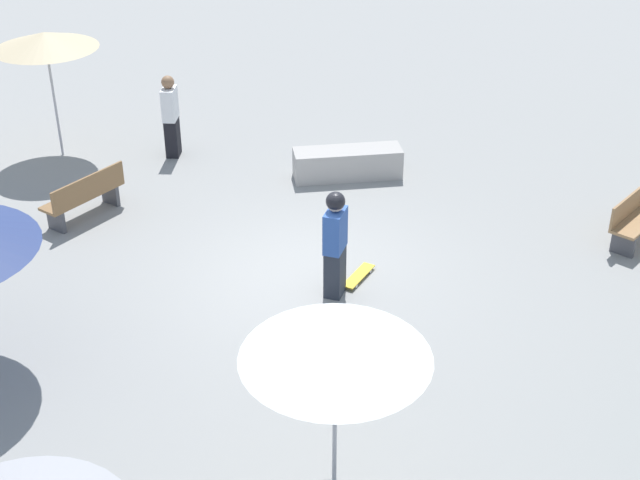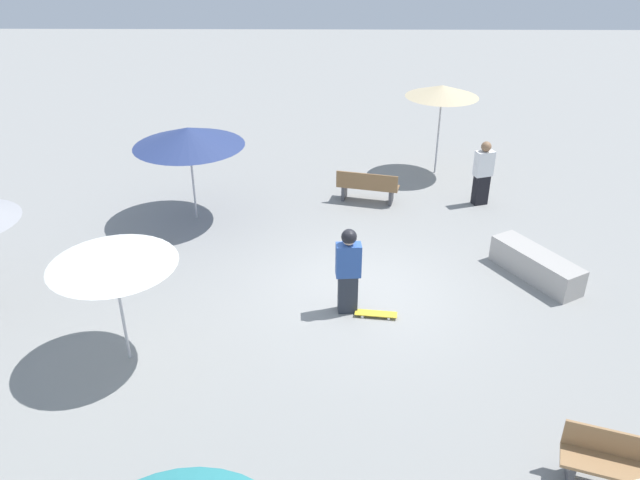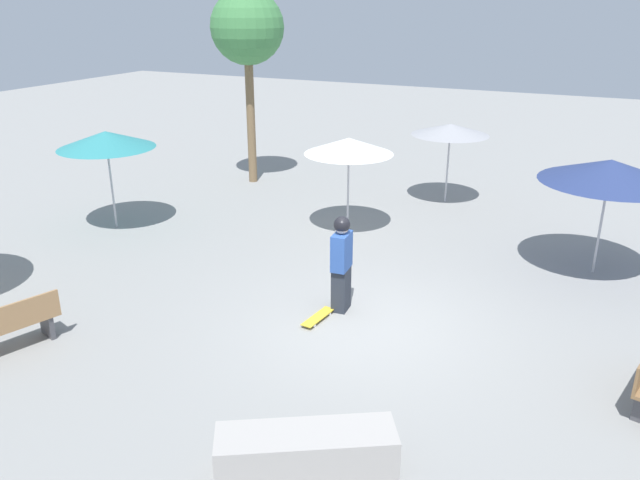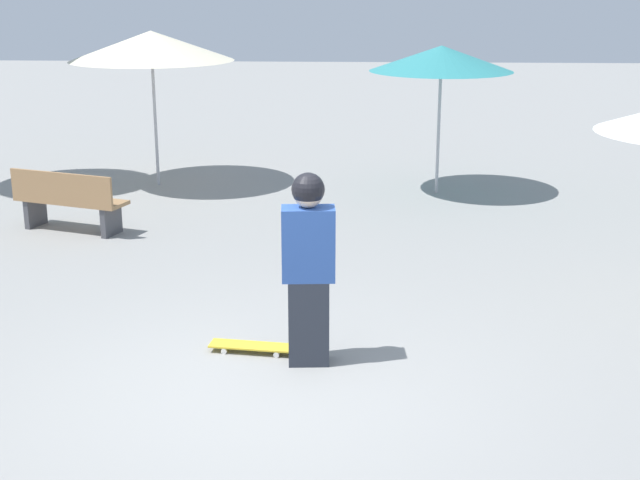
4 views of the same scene
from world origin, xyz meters
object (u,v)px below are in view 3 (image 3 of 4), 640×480
object	(u,v)px
skater_main	(341,261)
shade_umbrella_navy	(610,171)
shade_umbrella_white	(349,146)
shade_umbrella_teal	(106,140)
skateboard	(318,317)
concrete_ledge	(306,453)
palm_tree_center_left	(247,30)
shade_umbrella_grey	(450,129)
bench_near	(7,327)

from	to	relation	value
skater_main	shade_umbrella_navy	size ratio (longest dim) A/B	0.67
shade_umbrella_white	shade_umbrella_teal	bearing A→B (deg)	-157.72
skateboard	concrete_ledge	distance (m)	3.73
palm_tree_center_left	shade_umbrella_grey	bearing A→B (deg)	4.69
skater_main	shade_umbrella_teal	bearing A→B (deg)	-108.41
shade_umbrella_grey	shade_umbrella_white	size ratio (longest dim) A/B	0.95
skater_main	skateboard	distance (m)	1.05
skater_main	concrete_ledge	size ratio (longest dim) A/B	0.83
skateboard	shade_umbrella_navy	distance (m)	6.27
skateboard	bench_near	world-z (taller)	bench_near
skateboard	shade_umbrella_teal	world-z (taller)	shade_umbrella_teal
shade_umbrella_teal	shade_umbrella_navy	xyz separation A→B (m)	(10.65, 1.99, -0.02)
shade_umbrella_grey	shade_umbrella_navy	size ratio (longest dim) A/B	0.81
skater_main	shade_umbrella_grey	xyz separation A→B (m)	(0.07, 7.03, 1.03)
bench_near	palm_tree_center_left	xyz separation A→B (m)	(-1.59, 10.06, 3.94)
shade_umbrella_white	concrete_ledge	bearing A→B (deg)	-70.58
skateboard	bench_near	distance (m)	4.95
shade_umbrella_navy	palm_tree_center_left	size ratio (longest dim) A/B	0.48
shade_umbrella_white	palm_tree_center_left	xyz separation A→B (m)	(-4.25, 2.75, 2.32)
skater_main	palm_tree_center_left	xyz separation A→B (m)	(-5.72, 6.55, 3.43)
bench_near	shade_umbrella_grey	distance (m)	11.45
shade_umbrella_grey	palm_tree_center_left	size ratio (longest dim) A/B	0.39
bench_near	shade_umbrella_navy	bearing A→B (deg)	-29.77
skateboard	shade_umbrella_navy	xyz separation A→B (m)	(4.19, 4.19, 2.05)
bench_near	concrete_ledge	bearing A→B (deg)	-75.91
skateboard	palm_tree_center_left	bearing A→B (deg)	-135.06
skater_main	bench_near	xyz separation A→B (m)	(-4.13, -3.51, -0.52)
bench_near	shade_umbrella_navy	world-z (taller)	shade_umbrella_navy
skater_main	bench_near	world-z (taller)	skater_main
shade_umbrella_navy	concrete_ledge	bearing A→B (deg)	-109.68
shade_umbrella_teal	shade_umbrella_navy	size ratio (longest dim) A/B	0.89
shade_umbrella_white	palm_tree_center_left	distance (m)	5.57
skateboard	shade_umbrella_teal	bearing A→B (deg)	-101.80
concrete_ledge	palm_tree_center_left	xyz separation A→B (m)	(-6.99, 10.51, 4.08)
bench_near	skater_main	bearing A→B (deg)	-30.83
bench_near	shade_umbrella_white	size ratio (longest dim) A/B	0.74
shade_umbrella_navy	shade_umbrella_grey	bearing A→B (deg)	139.27
shade_umbrella_teal	shade_umbrella_grey	world-z (taller)	shade_umbrella_teal
shade_umbrella_grey	shade_umbrella_white	bearing A→B (deg)	-115.46
bench_near	palm_tree_center_left	size ratio (longest dim) A/B	0.30
bench_near	shade_umbrella_teal	size ratio (longest dim) A/B	0.71
concrete_ledge	bench_near	size ratio (longest dim) A/B	1.27
shade_umbrella_teal	shade_umbrella_grey	bearing A→B (deg)	38.50
skater_main	bench_near	size ratio (longest dim) A/B	1.06
shade_umbrella_white	shade_umbrella_navy	bearing A→B (deg)	-1.50
skateboard	shade_umbrella_grey	size ratio (longest dim) A/B	0.38
palm_tree_center_left	shade_umbrella_navy	bearing A→B (deg)	-16.62
shade_umbrella_teal	shade_umbrella_grey	xyz separation A→B (m)	(6.74, 5.36, -0.16)
shade_umbrella_teal	shade_umbrella_navy	bearing A→B (deg)	10.56
skater_main	shade_umbrella_teal	size ratio (longest dim) A/B	0.75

